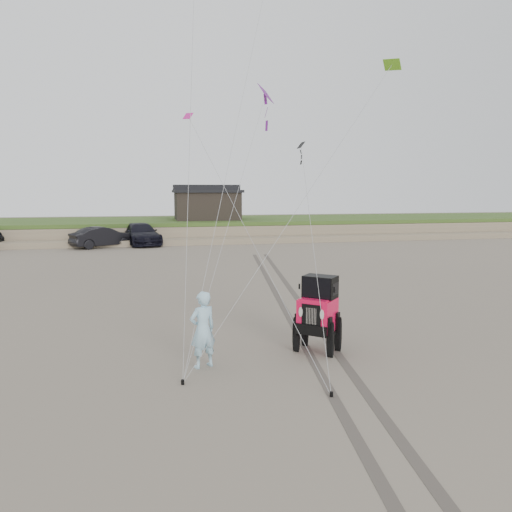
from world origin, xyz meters
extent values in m
plane|color=#6B6054|center=(0.00, 0.00, 0.00)|extent=(160.00, 160.00, 0.00)
cube|color=#7A6B54|center=(0.00, 38.00, 0.70)|extent=(160.00, 12.00, 1.40)
cube|color=#2D4719|center=(0.00, 38.00, 1.55)|extent=(160.00, 12.00, 0.35)
cube|color=#7A6B54|center=(0.00, 31.50, 0.25)|extent=(160.00, 3.50, 0.50)
cube|color=black|center=(2.00, 37.00, 3.03)|extent=(6.00, 5.00, 2.60)
cube|color=black|center=(2.00, 37.00, 4.45)|extent=(6.40, 5.40, 0.25)
cube|color=black|center=(2.00, 37.00, 4.83)|extent=(6.40, 1.20, 0.50)
imported|color=black|center=(-7.19, 29.97, 0.83)|extent=(5.25, 3.96, 1.66)
imported|color=black|center=(-4.26, 31.41, 0.89)|extent=(3.91, 6.58, 1.79)
imported|color=#83BECB|center=(-2.35, 0.98, 1.00)|extent=(0.86, 0.73, 2.01)
cube|color=#6DBF21|center=(4.86, 5.26, 8.92)|extent=(0.55, 0.71, 0.42)
cube|color=#6E1782|center=(1.84, 11.66, 8.97)|extent=(0.97, 1.30, 0.78)
cube|color=#D91B8E|center=(-1.93, 9.58, 7.57)|extent=(0.43, 0.49, 0.30)
cube|color=black|center=(2.10, 6.98, 6.25)|extent=(0.20, 0.46, 0.25)
cylinder|color=black|center=(-2.96, -0.09, 0.06)|extent=(0.08, 0.08, 0.12)
cylinder|color=black|center=(0.22, -1.51, 0.06)|extent=(0.08, 0.08, 0.12)
cube|color=#4C443D|center=(1.60, 8.00, 0.00)|extent=(4.42, 29.74, 0.01)
cube|color=#4C443D|center=(2.40, 8.00, 0.00)|extent=(4.42, 29.74, 0.01)
camera|label=1|loc=(-3.66, -11.47, 4.56)|focal=35.00mm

